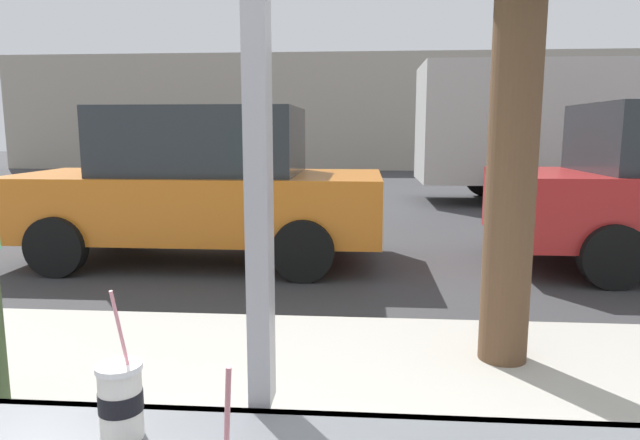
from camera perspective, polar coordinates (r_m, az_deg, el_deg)
The scene contains 6 objects.
ground_plane at distance 9.24m, azimuth 2.94°, elevation -0.43°, with size 60.00×60.00×0.00m, color #38383A.
sidewalk_strip at distance 3.09m, azimuth -0.30°, elevation -19.27°, with size 16.00×2.80×0.12m, color #B2ADA3.
building_facade_far at distance 22.19m, azimuth 3.88°, elevation 10.85°, with size 28.00×1.20×4.42m, color #A89E8E.
soda_cup_right at distance 1.24m, azimuth -19.56°, elevation -16.79°, with size 0.09×0.09×0.31m.
parked_car_orange at distance 6.72m, azimuth -11.90°, elevation 3.48°, with size 4.21×1.94×1.79m.
box_truck at distance 13.07m, azimuth 25.03°, elevation 8.52°, with size 6.97×2.44×2.89m.
Camera 1 is at (0.22, -1.11, 1.53)m, focal length 31.56 mm.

